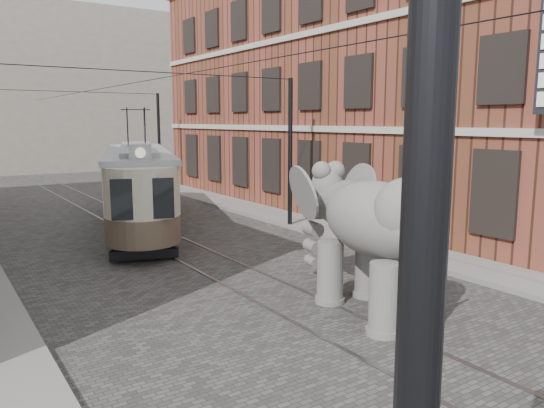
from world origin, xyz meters
TOP-DOWN VIEW (x-y plane):
  - ground at (0.00, 0.00)m, footprint 120.00×120.00m
  - tram_rails at (0.00, 0.00)m, footprint 1.54×80.00m
  - sidewalk_right at (6.00, 0.00)m, footprint 2.00×60.00m
  - brick_building at (11.00, 9.00)m, footprint 8.00×26.00m
  - distant_block at (0.00, 40.00)m, footprint 28.00×10.00m
  - catenary at (-0.20, 5.00)m, footprint 11.00×30.20m
  - tram at (0.22, 9.81)m, footprint 6.21×12.34m
  - elephant at (1.13, -3.02)m, footprint 3.83×5.88m

SIDE VIEW (x-z plane):
  - ground at x=0.00m, z-range 0.00..0.00m
  - tram_rails at x=0.00m, z-range 0.00..0.02m
  - sidewalk_right at x=6.00m, z-range 0.00..0.15m
  - elephant at x=1.13m, z-range 0.00..3.36m
  - tram at x=0.22m, z-range 0.00..4.83m
  - catenary at x=-0.20m, z-range 0.00..6.00m
  - brick_building at x=11.00m, z-range 0.00..12.00m
  - distant_block at x=0.00m, z-range 0.00..14.00m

